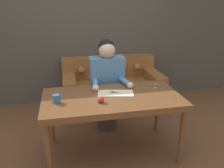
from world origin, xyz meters
TOP-DOWN VIEW (x-y plane):
  - ground_plane at (0.00, 0.00)m, footprint 16.00×16.00m
  - wall_back at (0.00, 1.83)m, footprint 8.00×0.06m
  - dining_table at (0.14, 0.09)m, footprint 1.55×0.82m
  - couch at (0.40, 1.39)m, footprint 1.62×0.87m
  - person at (0.19, 0.67)m, footprint 0.51×0.56m
  - pattern_paper_main at (0.20, 0.17)m, footprint 0.44×0.28m
  - scissors at (0.21, 0.17)m, footprint 0.23×0.17m
  - mug at (-0.47, 0.04)m, footprint 0.11×0.08m
  - thread_spool at (0.72, 0.25)m, footprint 0.04×0.04m
  - pin_cushion at (-0.01, -0.05)m, footprint 0.07×0.07m

SIDE VIEW (x-z plane):
  - ground_plane at x=0.00m, z-range 0.00..0.00m
  - couch at x=0.40m, z-range -0.11..0.71m
  - person at x=0.19m, z-range 0.02..1.31m
  - dining_table at x=0.14m, z-range 0.30..1.04m
  - pattern_paper_main at x=0.20m, z-range 0.74..0.74m
  - scissors at x=0.21m, z-range 0.74..0.75m
  - thread_spool at x=0.72m, z-range 0.74..0.78m
  - pin_cushion at x=-0.01m, z-range 0.74..0.81m
  - mug at x=-0.47m, z-range 0.74..0.83m
  - wall_back at x=0.00m, z-range 0.00..2.60m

